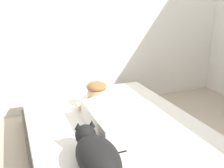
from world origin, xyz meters
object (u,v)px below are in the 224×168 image
object	(u,v)px
bed	(114,138)
coffee_cup	(107,98)
pillow	(106,96)
person_lying	(110,112)
cell_phone	(119,147)
dog	(96,154)

from	to	relation	value
bed	coffee_cup	world-z (taller)	coffee_cup
pillow	coffee_cup	xyz separation A→B (m)	(0.02, -0.00, -0.02)
person_lying	cell_phone	world-z (taller)	person_lying
bed	person_lying	size ratio (longest dim) A/B	2.20
coffee_cup	cell_phone	size ratio (longest dim) A/B	0.89
dog	cell_phone	xyz separation A→B (m)	(0.23, 0.16, -0.10)
pillow	person_lying	bearing A→B (deg)	-105.96
bed	person_lying	bearing A→B (deg)	174.24
bed	cell_phone	distance (m)	0.45
person_lying	coffee_cup	world-z (taller)	person_lying
pillow	cell_phone	bearing A→B (deg)	-104.36
pillow	cell_phone	xyz separation A→B (m)	(-0.23, -0.89, -0.05)
pillow	coffee_cup	distance (m)	0.03
pillow	person_lying	xyz separation A→B (m)	(-0.14, -0.49, 0.05)
bed	person_lying	distance (m)	0.27
cell_phone	coffee_cup	bearing A→B (deg)	74.48
bed	cell_phone	size ratio (longest dim) A/B	14.43
person_lying	cell_phone	bearing A→B (deg)	-102.36
person_lying	pillow	bearing A→B (deg)	74.04
coffee_cup	cell_phone	world-z (taller)	coffee_cup
bed	dog	bearing A→B (deg)	-122.00
dog	coffee_cup	size ratio (longest dim) A/B	4.60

